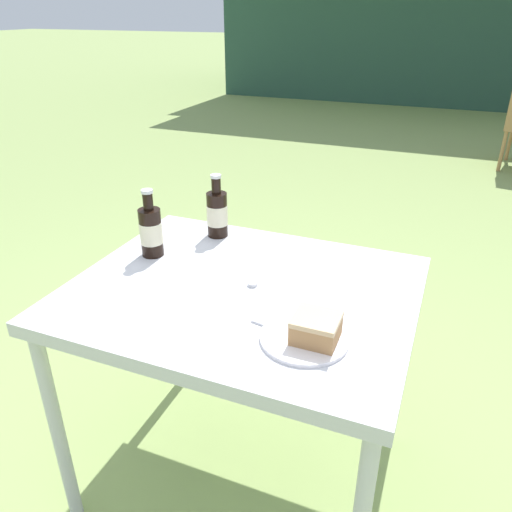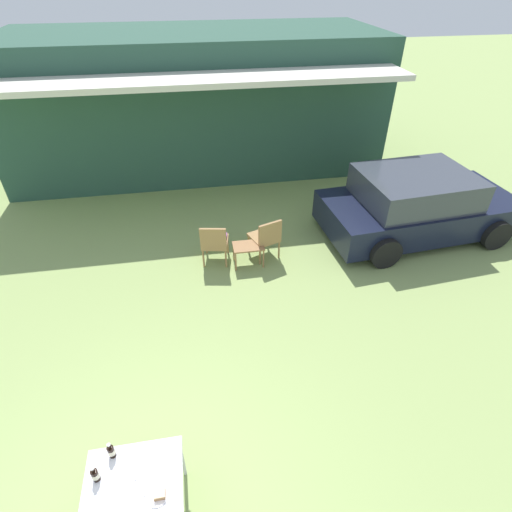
{
  "view_description": "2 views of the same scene",
  "coord_description": "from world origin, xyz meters",
  "px_view_note": "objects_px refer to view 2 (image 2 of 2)",
  "views": [
    {
      "loc": [
        0.49,
        -1.11,
        1.45
      ],
      "look_at": [
        0.0,
        0.1,
        0.79
      ],
      "focal_mm": 35.0,
      "sensor_mm": 36.0,
      "label": 1
    },
    {
      "loc": [
        0.87,
        -1.96,
        4.79
      ],
      "look_at": [
        1.75,
        3.18,
        0.9
      ],
      "focal_mm": 28.0,
      "sensor_mm": 36.0,
      "label": 2
    }
  ],
  "objects_px": {
    "patio_table": "(134,485)",
    "garden_side_table": "(248,248)",
    "cola_bottle_far": "(95,475)",
    "cola_bottle_near": "(111,451)",
    "wicker_chair_plain": "(266,236)",
    "wicker_chair_cushioned": "(215,241)",
    "cake_on_plate": "(159,495)",
    "parked_car": "(417,205)"
  },
  "relations": [
    {
      "from": "patio_table",
      "to": "garden_side_table",
      "type": "bearing_deg",
      "value": 66.96
    },
    {
      "from": "patio_table",
      "to": "cola_bottle_far",
      "type": "bearing_deg",
      "value": 166.92
    },
    {
      "from": "garden_side_table",
      "to": "cola_bottle_far",
      "type": "height_order",
      "value": "cola_bottle_far"
    },
    {
      "from": "patio_table",
      "to": "cola_bottle_near",
      "type": "height_order",
      "value": "cola_bottle_near"
    },
    {
      "from": "wicker_chair_plain",
      "to": "patio_table",
      "type": "xyz_separation_m",
      "value": [
        -2.14,
        -4.31,
        0.18
      ]
    },
    {
      "from": "wicker_chair_cushioned",
      "to": "garden_side_table",
      "type": "distance_m",
      "value": 0.65
    },
    {
      "from": "cola_bottle_near",
      "to": "cola_bottle_far",
      "type": "distance_m",
      "value": 0.24
    },
    {
      "from": "wicker_chair_plain",
      "to": "wicker_chair_cushioned",
      "type": "bearing_deg",
      "value": -20.83
    },
    {
      "from": "wicker_chair_cushioned",
      "to": "cake_on_plate",
      "type": "relative_size",
      "value": 4.14
    },
    {
      "from": "garden_side_table",
      "to": "wicker_chair_cushioned",
      "type": "bearing_deg",
      "value": 164.45
    },
    {
      "from": "patio_table",
      "to": "wicker_chair_plain",
      "type": "bearing_deg",
      "value": 63.6
    },
    {
      "from": "wicker_chair_plain",
      "to": "cake_on_plate",
      "type": "relative_size",
      "value": 4.14
    },
    {
      "from": "cola_bottle_far",
      "to": "patio_table",
      "type": "bearing_deg",
      "value": -13.08
    },
    {
      "from": "cake_on_plate",
      "to": "parked_car",
      "type": "bearing_deg",
      "value": 43.28
    },
    {
      "from": "patio_table",
      "to": "cake_on_plate",
      "type": "relative_size",
      "value": 4.48
    },
    {
      "from": "wicker_chair_plain",
      "to": "cake_on_plate",
      "type": "xyz_separation_m",
      "value": [
        -1.89,
        -4.48,
        0.27
      ]
    },
    {
      "from": "garden_side_table",
      "to": "cola_bottle_near",
      "type": "distance_m",
      "value": 4.36
    },
    {
      "from": "parked_car",
      "to": "cola_bottle_far",
      "type": "distance_m",
      "value": 7.38
    },
    {
      "from": "wicker_chair_plain",
      "to": "garden_side_table",
      "type": "xyz_separation_m",
      "value": [
        -0.37,
        -0.15,
        -0.12
      ]
    },
    {
      "from": "wicker_chair_cushioned",
      "to": "wicker_chair_plain",
      "type": "xyz_separation_m",
      "value": [
        0.99,
        -0.02,
        0.01
      ]
    },
    {
      "from": "wicker_chair_cushioned",
      "to": "garden_side_table",
      "type": "xyz_separation_m",
      "value": [
        0.62,
        -0.17,
        -0.11
      ]
    },
    {
      "from": "patio_table",
      "to": "cola_bottle_near",
      "type": "xyz_separation_m",
      "value": [
        -0.22,
        0.29,
        0.15
      ]
    },
    {
      "from": "wicker_chair_cushioned",
      "to": "wicker_chair_plain",
      "type": "distance_m",
      "value": 0.99
    },
    {
      "from": "wicker_chair_cushioned",
      "to": "cake_on_plate",
      "type": "xyz_separation_m",
      "value": [
        -0.9,
        -4.5,
        0.28
      ]
    },
    {
      "from": "parked_car",
      "to": "cola_bottle_near",
      "type": "height_order",
      "value": "parked_car"
    },
    {
      "from": "wicker_chair_plain",
      "to": "cake_on_plate",
      "type": "bearing_deg",
      "value": 47.41
    },
    {
      "from": "wicker_chair_cushioned",
      "to": "patio_table",
      "type": "xyz_separation_m",
      "value": [
        -1.15,
        -4.33,
        0.18
      ]
    },
    {
      "from": "parked_car",
      "to": "wicker_chair_plain",
      "type": "xyz_separation_m",
      "value": [
        -3.28,
        -0.38,
        -0.17
      ]
    },
    {
      "from": "wicker_chair_plain",
      "to": "patio_table",
      "type": "distance_m",
      "value": 4.81
    },
    {
      "from": "parked_car",
      "to": "cola_bottle_near",
      "type": "relative_size",
      "value": 19.15
    },
    {
      "from": "patio_table",
      "to": "parked_car",
      "type": "bearing_deg",
      "value": 40.9
    },
    {
      "from": "garden_side_table",
      "to": "wicker_chair_plain",
      "type": "bearing_deg",
      "value": 22.46
    },
    {
      "from": "parked_car",
      "to": "wicker_chair_cushioned",
      "type": "distance_m",
      "value": 4.29
    },
    {
      "from": "wicker_chair_plain",
      "to": "garden_side_table",
      "type": "relative_size",
      "value": 1.5
    },
    {
      "from": "cake_on_plate",
      "to": "cola_bottle_near",
      "type": "bearing_deg",
      "value": 135.25
    },
    {
      "from": "garden_side_table",
      "to": "parked_car",
      "type": "bearing_deg",
      "value": 8.39
    },
    {
      "from": "garden_side_table",
      "to": "cola_bottle_far",
      "type": "xyz_separation_m",
      "value": [
        -2.11,
        -4.07,
        0.45
      ]
    },
    {
      "from": "cake_on_plate",
      "to": "garden_side_table",
      "type": "bearing_deg",
      "value": 70.69
    },
    {
      "from": "wicker_chair_plain",
      "to": "garden_side_table",
      "type": "height_order",
      "value": "wicker_chair_plain"
    },
    {
      "from": "parked_car",
      "to": "wicker_chair_plain",
      "type": "distance_m",
      "value": 3.3
    },
    {
      "from": "parked_car",
      "to": "cola_bottle_near",
      "type": "bearing_deg",
      "value": -146.69
    },
    {
      "from": "wicker_chair_plain",
      "to": "cola_bottle_near",
      "type": "relative_size",
      "value": 4.06
    }
  ]
}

